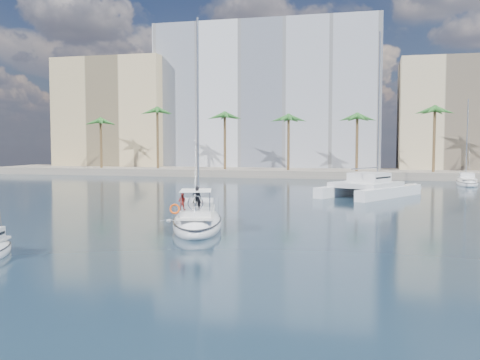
# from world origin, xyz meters

# --- Properties ---
(ground) EXTENTS (160.00, 160.00, 0.00)m
(ground) POSITION_xyz_m (0.00, 0.00, 0.00)
(ground) COLOR black
(ground) RESTS_ON ground
(quay) EXTENTS (120.00, 14.00, 1.20)m
(quay) POSITION_xyz_m (0.00, 61.00, 0.60)
(quay) COLOR gray
(quay) RESTS_ON ground
(building_modern) EXTENTS (42.00, 16.00, 28.00)m
(building_modern) POSITION_xyz_m (-12.00, 73.00, 14.00)
(building_modern) COLOR silver
(building_modern) RESTS_ON ground
(building_tan_left) EXTENTS (22.00, 14.00, 22.00)m
(building_tan_left) POSITION_xyz_m (-42.00, 69.00, 11.00)
(building_tan_left) COLOR tan
(building_tan_left) RESTS_ON ground
(building_beige) EXTENTS (20.00, 14.00, 20.00)m
(building_beige) POSITION_xyz_m (22.00, 70.00, 10.00)
(building_beige) COLOR tan
(building_beige) RESTS_ON ground
(palm_left) EXTENTS (3.60, 3.60, 12.30)m
(palm_left) POSITION_xyz_m (-34.00, 57.00, 10.28)
(palm_left) COLOR brown
(palm_left) RESTS_ON ground
(palm_centre) EXTENTS (3.60, 3.60, 12.30)m
(palm_centre) POSITION_xyz_m (0.00, 57.00, 10.28)
(palm_centre) COLOR brown
(palm_centre) RESTS_ON ground
(main_sloop) EXTENTS (5.95, 10.63, 15.05)m
(main_sloop) POSITION_xyz_m (-3.76, 3.82, 0.49)
(main_sloop) COLOR white
(main_sloop) RESTS_ON ground
(catamaran) EXTENTS (11.12, 13.43, 17.53)m
(catamaran) POSITION_xyz_m (7.19, 28.24, 1.15)
(catamaran) COLOR white
(catamaran) RESTS_ON ground
(seagull) EXTENTS (1.14, 0.49, 0.21)m
(seagull) POSITION_xyz_m (-4.52, 0.58, 0.90)
(seagull) COLOR silver
(seagull) RESTS_ON ground
(moored_yacht_a) EXTENTS (3.37, 9.52, 11.90)m
(moored_yacht_a) POSITION_xyz_m (20.00, 47.00, 0.00)
(moored_yacht_a) COLOR white
(moored_yacht_a) RESTS_ON ground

